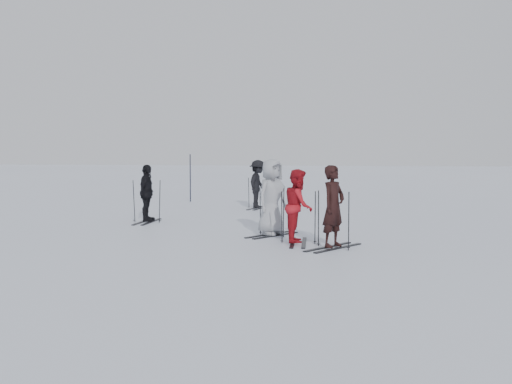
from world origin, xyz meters
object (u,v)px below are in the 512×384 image
(skier_red, at_px, (299,207))
(skier_grey, at_px, (272,198))
(skier_uphill_far, at_px, (258,185))
(skier_near_dark, at_px, (333,208))
(skier_uphill_left, at_px, (147,194))
(piste_marker, at_px, (190,178))

(skier_red, height_order, skier_grey, skier_grey)
(skier_grey, bearing_deg, skier_uphill_far, 44.50)
(skier_near_dark, xyz_separation_m, skier_uphill_left, (-5.40, 4.06, -0.06))
(skier_red, height_order, skier_uphill_left, skier_red)
(skier_uphill_left, distance_m, piste_marker, 6.99)
(skier_grey, height_order, skier_uphill_left, skier_grey)
(skier_near_dark, bearing_deg, skier_uphill_left, 86.44)
(piste_marker, bearing_deg, skier_uphill_left, -86.56)
(skier_red, relative_size, piste_marker, 0.87)
(skier_uphill_left, bearing_deg, skier_near_dark, -126.19)
(skier_grey, xyz_separation_m, skier_uphill_left, (-3.88, 2.30, -0.11))
(skier_near_dark, relative_size, skier_red, 1.06)
(skier_uphill_left, bearing_deg, skier_uphill_far, -29.09)
(skier_red, bearing_deg, skier_uphill_left, 50.50)
(skier_red, distance_m, skier_uphill_far, 8.29)
(skier_near_dark, height_order, piste_marker, piste_marker)
(skier_near_dark, height_order, skier_uphill_far, skier_near_dark)
(skier_grey, xyz_separation_m, piste_marker, (-4.30, 9.27, 0.02))
(skier_red, bearing_deg, skier_grey, 29.32)
(skier_grey, height_order, piste_marker, piste_marker)
(skier_near_dark, height_order, skier_red, skier_near_dark)
(skier_grey, relative_size, skier_uphill_left, 1.13)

